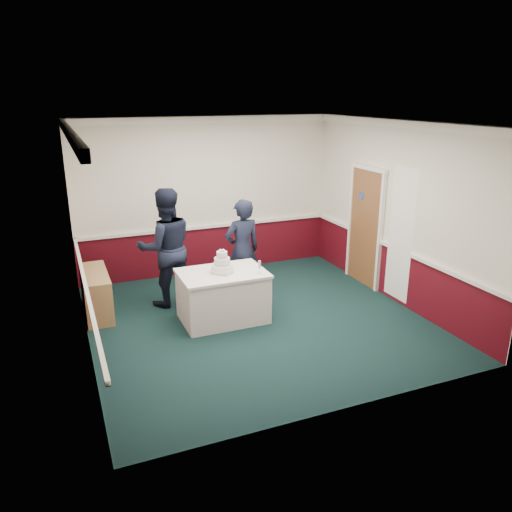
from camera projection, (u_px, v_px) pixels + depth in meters
name	position (u px, v px, depth m)	size (l,w,h in m)	color
ground	(257.00, 320.00, 7.82)	(5.00, 5.00, 0.00)	#122D28
room_shell	(247.00, 189.00, 7.77)	(5.00, 5.00, 3.00)	silver
sideboard	(96.00, 293.00, 7.96)	(0.41, 1.20, 0.70)	tan
cake_table	(223.00, 296.00, 7.74)	(1.32, 0.92, 0.79)	white
wedding_cake	(222.00, 265.00, 7.58)	(0.35, 0.35, 0.36)	white
cake_knife	(225.00, 276.00, 7.43)	(0.01, 0.22, 0.01)	silver
champagne_flute	(260.00, 265.00, 7.51)	(0.05, 0.05, 0.21)	silver
person_man	(166.00, 248.00, 8.15)	(0.96, 0.75, 1.97)	black
person_woman	(242.00, 250.00, 8.38)	(0.64, 0.42, 1.75)	black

